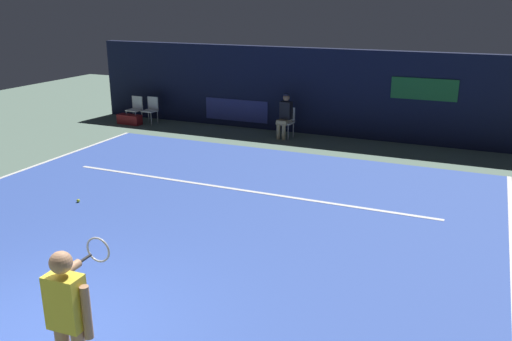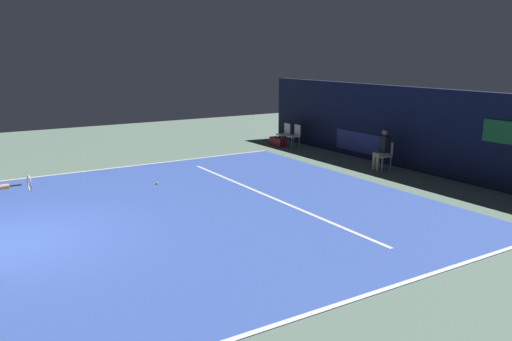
{
  "view_description": "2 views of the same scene",
  "coord_description": "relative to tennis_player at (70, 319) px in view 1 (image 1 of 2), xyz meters",
  "views": [
    {
      "loc": [
        4.75,
        -4.0,
        3.97
      ],
      "look_at": [
        0.77,
        5.14,
        0.8
      ],
      "focal_mm": 37.73,
      "sensor_mm": 36.0,
      "label": 1
    },
    {
      "loc": [
        10.6,
        -0.97,
        3.59
      ],
      "look_at": [
        0.54,
        5.26,
        0.89
      ],
      "focal_mm": 35.78,
      "sensor_mm": 36.0,
      "label": 2
    }
  ],
  "objects": [
    {
      "name": "tennis_ball",
      "position": [
        -3.95,
        4.52,
        -0.94
      ],
      "size": [
        0.07,
        0.07,
        0.07
      ],
      "primitive_type": "sphere",
      "color": "#CCE033",
      "rests_on": "court_surface"
    },
    {
      "name": "court_surface",
      "position": [
        -1.25,
        4.7,
        -0.98
      ],
      "size": [
        10.95,
        10.33,
        0.01
      ],
      "primitive_type": "cube",
      "color": "#3856B2",
      "rests_on": "ground"
    },
    {
      "name": "courtside_chair_far",
      "position": [
        -6.78,
        11.34,
        -0.49
      ],
      "size": [
        0.47,
        0.44,
        0.88
      ],
      "color": "white",
      "rests_on": "ground"
    },
    {
      "name": "line_service",
      "position": [
        -1.25,
        6.51,
        -0.97
      ],
      "size": [
        8.54,
        0.1,
        0.01
      ],
      "primitive_type": "cube",
      "color": "white",
      "rests_on": "court_surface"
    },
    {
      "name": "line_judge_on_chair",
      "position": [
        -1.98,
        11.28,
        -0.3
      ],
      "size": [
        0.49,
        0.56,
        1.32
      ],
      "color": "white",
      "rests_on": "ground"
    },
    {
      "name": "equipment_bag",
      "position": [
        -7.38,
        10.96,
        -0.83
      ],
      "size": [
        0.86,
        0.37,
        0.32
      ],
      "primitive_type": "cube",
      "rotation": [
        0.0,
        0.0,
        -0.05
      ],
      "color": "maroon",
      "rests_on": "ground"
    },
    {
      "name": "back_wall",
      "position": [
        -1.25,
        12.2,
        0.31
      ],
      "size": [
        15.42,
        0.33,
        2.6
      ],
      "color": "#141933",
      "rests_on": "ground"
    },
    {
      "name": "courtside_chair_near",
      "position": [
        -7.33,
        11.24,
        -0.49
      ],
      "size": [
        0.46,
        0.44,
        0.88
      ],
      "color": "white",
      "rests_on": "ground"
    },
    {
      "name": "ground_plane",
      "position": [
        -1.25,
        4.7,
        -0.99
      ],
      "size": [
        31.63,
        31.63,
        0.0
      ],
      "primitive_type": "plane",
      "color": "slate"
    },
    {
      "name": "tennis_player",
      "position": [
        0.0,
        0.0,
        0.0
      ],
      "size": [
        0.65,
        0.93,
        1.73
      ],
      "color": "tan",
      "rests_on": "ground"
    }
  ]
}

